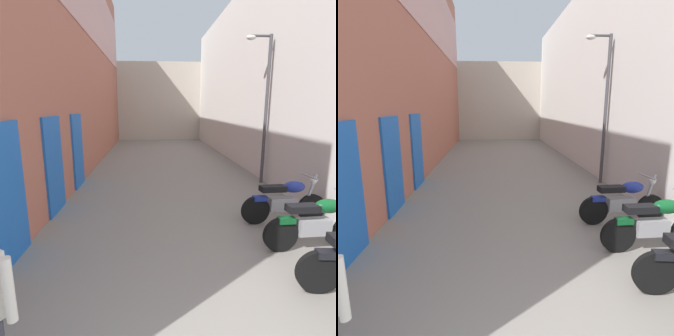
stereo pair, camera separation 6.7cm
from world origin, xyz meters
The scene contains 7 objects.
ground_plane centered at (0.00, 7.99, 0.00)m, with size 35.98×35.98×0.00m, color gray.
building_left centered at (-3.16, 9.95, 4.48)m, with size 0.45×19.98×8.90m.
building_right centered at (3.17, 9.99, 3.51)m, with size 0.45×19.98×7.03m.
building_far_end centered at (0.00, 20.98, 2.75)m, with size 8.94×2.00×5.50m, color beige.
motorcycle_third centered at (2.03, 3.43, 0.50)m, with size 1.85×0.58×1.04m.
motorcycle_fourth centered at (2.03, 4.58, 0.50)m, with size 1.85×0.58×1.04m.
street_lamp centered at (2.73, 7.77, 2.63)m, with size 0.79×0.18×4.47m.
Camera 1 is at (-0.79, -0.85, 2.41)m, focal length 30.16 mm.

